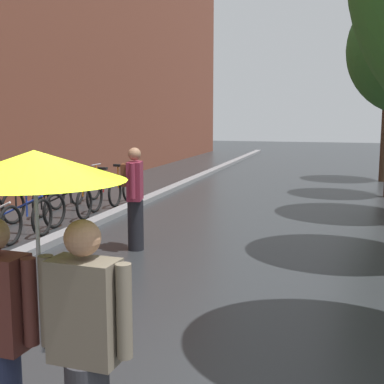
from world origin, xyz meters
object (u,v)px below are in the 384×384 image
Objects in this scene: parked_bicycle_4 at (33,208)px; parked_bicycle_6 at (75,195)px; parked_bicycle_8 at (111,186)px; couple_under_umbrella at (38,269)px; parked_bicycle_7 at (96,191)px; parked_bicycle_3 at (17,215)px; parked_bicycle_5 at (62,201)px; pedestrian_walking_midground at (134,196)px.

parked_bicycle_6 is (-0.01, 1.70, 0.00)m from parked_bicycle_4.
couple_under_umbrella is (4.00, -9.51, 0.95)m from parked_bicycle_8.
parked_bicycle_7 is (0.16, 0.72, 0.00)m from parked_bicycle_6.
parked_bicycle_5 is at bearing 88.25° from parked_bicycle_3.
couple_under_umbrella is (4.01, -7.10, 0.95)m from parked_bicycle_5.
pedestrian_walking_midground is at bearing -23.10° from parked_bicycle_4.
parked_bicycle_5 is 8.21m from couple_under_umbrella.
couple_under_umbrella reaches higher than pedestrian_walking_midground.
parked_bicycle_3 is at bearing -79.55° from parked_bicycle_4.
couple_under_umbrella is (4.19, -6.29, 0.95)m from parked_bicycle_4.
parked_bicycle_6 is 0.55× the size of couple_under_umbrella.
parked_bicycle_6 is (-0.19, 0.88, 0.00)m from parked_bicycle_5.
parked_bicycle_4 is 1.06× the size of parked_bicycle_7.
parked_bicycle_7 is (-0.02, 1.60, 0.00)m from parked_bicycle_5.
parked_bicycle_5 is 0.54× the size of couple_under_umbrella.
couple_under_umbrella is at bearing -73.36° from pedestrian_walking_midground.
parked_bicycle_4 is 2.93m from pedestrian_walking_midground.
parked_bicycle_4 is 7.62m from couple_under_umbrella.
parked_bicycle_4 is 2.42m from parked_bicycle_7.
parked_bicycle_3 is 3.14m from parked_bicycle_7.
parked_bicycle_5 is 0.98× the size of parked_bicycle_8.
couple_under_umbrella reaches higher than parked_bicycle_5.
parked_bicycle_8 is at bearing 89.68° from parked_bicycle_5.
parked_bicycle_4 is at bearing -89.81° from parked_bicycle_6.
parked_bicycle_6 is 1.54m from parked_bicycle_8.
parked_bicycle_3 is 1.02× the size of parked_bicycle_7.
pedestrian_walking_midground is at bearing 106.64° from couple_under_umbrella.
parked_bicycle_4 is 1.70m from parked_bicycle_6.
parked_bicycle_4 is 0.57× the size of couple_under_umbrella.
parked_bicycle_4 is 0.83m from parked_bicycle_5.
parked_bicycle_3 is 0.73m from parked_bicycle_4.
parked_bicycle_3 is at bearing -86.72° from parked_bicycle_6.
parked_bicycle_8 is (0.04, 0.80, 0.00)m from parked_bicycle_7.
couple_under_umbrella reaches higher than parked_bicycle_3.
pedestrian_walking_midground is (-1.54, 5.16, -0.42)m from couple_under_umbrella.
parked_bicycle_4 is 1.05× the size of parked_bicycle_5.
parked_bicycle_4 is 3.23m from parked_bicycle_8.
pedestrian_walking_midground is at bearing -38.17° from parked_bicycle_5.
parked_bicycle_7 is at bearing 125.13° from pedestrian_walking_midground.
couple_under_umbrella is at bearing -53.88° from parked_bicycle_3.
parked_bicycle_3 is 0.55× the size of couple_under_umbrella.
parked_bicycle_7 is 0.54× the size of couple_under_umbrella.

